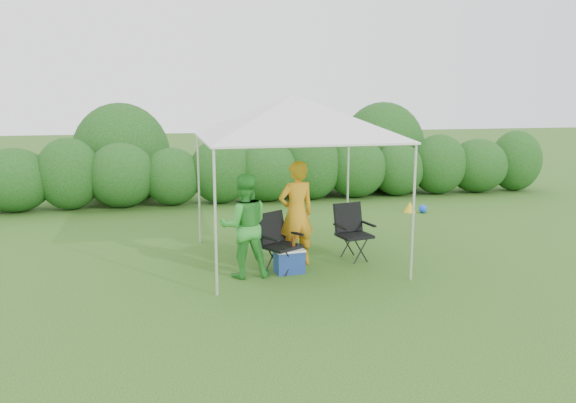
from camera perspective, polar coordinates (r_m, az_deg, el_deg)
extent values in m
plane|color=#386520|center=(9.39, 1.33, -6.72)|extent=(70.00, 70.00, 0.00)
ellipsoid|color=#205119|center=(15.20, -26.05, 1.96)|extent=(1.80, 1.53, 1.57)
cylinder|color=#382616|center=(15.30, -25.86, -0.40)|extent=(0.12, 0.12, 0.30)
ellipsoid|color=#205119|center=(14.95, -21.38, 2.62)|extent=(1.57, 1.34, 1.80)
cylinder|color=#382616|center=(15.07, -21.19, -0.20)|extent=(0.12, 0.12, 0.30)
ellipsoid|color=#205119|center=(14.83, -16.55, 2.56)|extent=(1.72, 1.47, 1.65)
cylinder|color=#382616|center=(14.94, -16.41, 0.00)|extent=(0.12, 0.12, 0.30)
ellipsoid|color=#205119|center=(14.82, -11.67, 2.49)|extent=(1.50, 1.28, 1.50)
cylinder|color=#382616|center=(14.92, -11.58, 0.20)|extent=(0.12, 0.12, 0.30)
ellipsoid|color=#205119|center=(14.89, -6.84, 3.11)|extent=(1.65, 1.40, 1.73)
cylinder|color=#382616|center=(15.00, -6.78, 0.41)|extent=(0.12, 0.12, 0.30)
ellipsoid|color=#205119|center=(15.09, -2.08, 2.99)|extent=(1.80, 1.53, 1.57)
cylinder|color=#382616|center=(15.19, -2.06, 0.61)|extent=(0.12, 0.12, 0.30)
ellipsoid|color=#205119|center=(15.37, 2.54, 3.55)|extent=(1.58, 1.34, 1.80)
cylinder|color=#382616|center=(15.48, 2.51, 0.79)|extent=(0.12, 0.12, 0.30)
ellipsoid|color=#205119|center=(15.76, 6.95, 3.38)|extent=(1.72, 1.47, 1.65)
cylinder|color=#382616|center=(15.86, 6.89, 0.97)|extent=(0.12, 0.12, 0.30)
ellipsoid|color=#205119|center=(16.25, 11.12, 3.21)|extent=(1.50, 1.28, 1.50)
cylinder|color=#382616|center=(16.34, 11.04, 1.13)|extent=(0.12, 0.12, 0.30)
ellipsoid|color=#205119|center=(16.79, 15.06, 3.67)|extent=(1.65, 1.40, 1.73)
cylinder|color=#382616|center=(16.89, 14.94, 1.27)|extent=(0.12, 0.12, 0.30)
ellipsoid|color=#205119|center=(17.43, 18.70, 3.47)|extent=(1.80, 1.53, 1.57)
cylinder|color=#382616|center=(17.51, 18.58, 1.40)|extent=(0.12, 0.12, 0.30)
ellipsoid|color=#205119|center=(18.11, 22.12, 3.86)|extent=(1.57, 1.34, 1.80)
cylinder|color=#382616|center=(18.21, 21.95, 1.52)|extent=(0.12, 0.12, 0.30)
cylinder|color=silver|center=(7.91, -7.38, -2.26)|extent=(0.04, 0.04, 2.10)
cylinder|color=silver|center=(8.73, 12.61, -1.21)|extent=(0.04, 0.04, 2.10)
cylinder|color=silver|center=(10.85, -9.03, 1.22)|extent=(0.04, 0.04, 2.10)
cylinder|color=silver|center=(11.45, 6.11, 1.79)|extent=(0.04, 0.04, 2.10)
cube|color=white|center=(9.47, 0.62, 6.48)|extent=(3.10, 3.10, 0.03)
pyramid|color=white|center=(9.45, 0.62, 8.69)|extent=(3.10, 3.10, 0.70)
cube|color=black|center=(9.80, 6.76, -3.46)|extent=(0.61, 0.58, 0.05)
cube|color=black|center=(9.92, 6.14, -1.57)|extent=(0.55, 0.24, 0.51)
cube|color=black|center=(9.62, 5.38, -2.57)|extent=(0.13, 0.45, 0.03)
cube|color=black|center=(9.89, 8.16, -2.26)|extent=(0.13, 0.45, 0.03)
cylinder|color=black|center=(9.55, 6.26, -5.14)|extent=(0.02, 0.02, 0.43)
cylinder|color=black|center=(9.78, 8.54, -4.82)|extent=(0.02, 0.02, 0.43)
cylinder|color=black|center=(9.93, 4.96, -4.51)|extent=(0.02, 0.02, 0.43)
cylinder|color=black|center=(10.15, 7.18, -4.22)|extent=(0.02, 0.02, 0.43)
cube|color=black|center=(9.06, -0.66, -4.59)|extent=(0.70, 0.69, 0.05)
cube|color=black|center=(9.15, -1.63, -2.62)|extent=(0.52, 0.40, 0.50)
cube|color=black|center=(8.83, -1.94, -3.78)|extent=(0.27, 0.40, 0.03)
cube|color=black|center=(9.20, 0.55, -3.18)|extent=(0.27, 0.40, 0.03)
cylinder|color=black|center=(8.82, -0.69, -6.45)|extent=(0.02, 0.02, 0.42)
cylinder|color=black|center=(9.12, 1.32, -5.87)|extent=(0.02, 0.02, 0.42)
cylinder|color=black|center=(9.13, -2.64, -5.86)|extent=(0.02, 0.02, 0.42)
cylinder|color=black|center=(9.42, -0.63, -5.32)|extent=(0.02, 0.02, 0.42)
imported|color=orange|center=(9.32, 0.85, -1.24)|extent=(0.73, 0.57, 1.77)
imported|color=green|center=(8.77, -4.45, -2.48)|extent=(0.80, 0.63, 1.63)
cube|color=navy|center=(9.09, 0.12, -6.13)|extent=(0.47, 0.36, 0.36)
cube|color=silver|center=(9.03, 0.12, -4.94)|extent=(0.50, 0.38, 0.03)
cylinder|color=#592D0C|center=(8.98, 0.56, -4.21)|extent=(0.06, 0.06, 0.22)
cone|color=gold|center=(14.07, 12.28, -0.54)|extent=(0.31, 0.31, 0.26)
sphere|color=blue|center=(14.03, 13.53, -0.72)|extent=(0.21, 0.21, 0.21)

